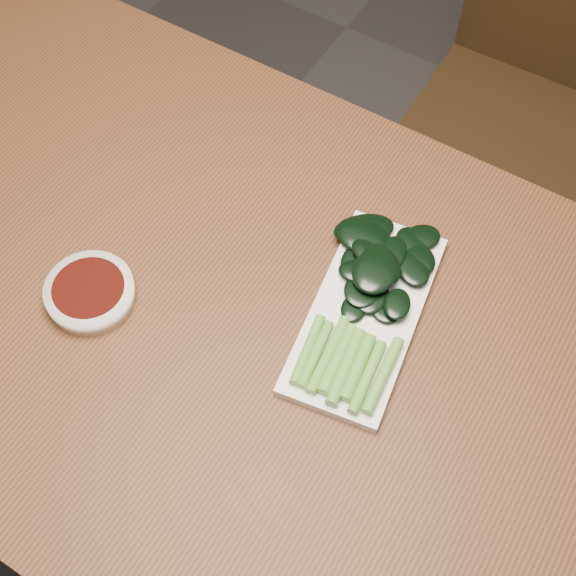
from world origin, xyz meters
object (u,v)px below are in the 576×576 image
(sauce_bowl, at_px, (90,293))
(serving_plate, at_px, (365,314))
(table, at_px, (250,342))
(gai_lan, at_px, (369,286))
(chair_far, at_px, (537,102))

(sauce_bowl, distance_m, serving_plate, 0.36)
(table, height_order, gai_lan, gai_lan)
(table, xyz_separation_m, gai_lan, (0.12, 0.11, 0.10))
(chair_far, xyz_separation_m, gai_lan, (-0.01, -0.72, 0.29))
(table, relative_size, chair_far, 1.57)
(table, bearing_deg, gai_lan, 43.15)
(table, bearing_deg, serving_plate, 31.81)
(gai_lan, bearing_deg, serving_plate, -68.82)
(chair_far, bearing_deg, table, -100.21)
(serving_plate, bearing_deg, table, -148.19)
(table, height_order, chair_far, chair_far)
(table, height_order, serving_plate, serving_plate)
(sauce_bowl, relative_size, serving_plate, 0.37)
(table, distance_m, chair_far, 0.86)
(chair_far, relative_size, serving_plate, 2.85)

